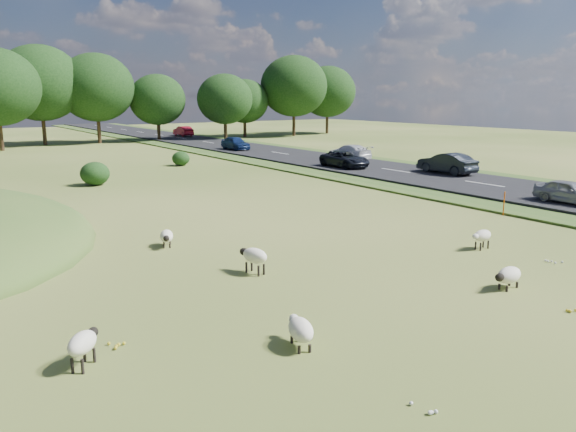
# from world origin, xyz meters

# --- Properties ---
(ground) EXTENTS (160.00, 160.00, 0.00)m
(ground) POSITION_xyz_m (0.00, 20.00, 0.00)
(ground) COLOR #3E5A1C
(ground) RESTS_ON ground
(road) EXTENTS (8.00, 150.00, 0.25)m
(road) POSITION_xyz_m (20.00, 30.00, 0.12)
(road) COLOR black
(road) RESTS_ON ground
(treeline) EXTENTS (96.28, 14.66, 11.70)m
(treeline) POSITION_xyz_m (-1.06, 55.44, 6.57)
(treeline) COLOR black
(treeline) RESTS_ON ground
(shrubs) EXTENTS (24.41, 8.43, 1.55)m
(shrubs) POSITION_xyz_m (-1.87, 25.70, 0.69)
(shrubs) COLOR black
(shrubs) RESTS_ON ground
(marker_post) EXTENTS (0.06, 0.06, 1.20)m
(marker_post) POSITION_xyz_m (13.50, 1.99, 0.60)
(marker_post) COLOR #D8590C
(marker_post) RESTS_ON ground
(sheep_0) EXTENTS (0.82, 1.28, 0.71)m
(sheep_0) POSITION_xyz_m (-3.41, -4.50, 0.45)
(sheep_0) COLOR beige
(sheep_0) RESTS_ON ground
(sheep_1) EXTENTS (1.07, 0.52, 0.77)m
(sheep_1) POSITION_xyz_m (7.36, -1.39, 0.53)
(sheep_1) COLOR beige
(sheep_1) RESTS_ON ground
(sheep_2) EXTENTS (0.74, 1.26, 0.87)m
(sheep_2) POSITION_xyz_m (-1.43, 0.93, 0.61)
(sheep_2) COLOR beige
(sheep_2) RESTS_ON ground
(sheep_3) EXTENTS (1.22, 0.61, 0.70)m
(sheep_3) POSITION_xyz_m (4.21, -4.75, 0.44)
(sheep_3) COLOR beige
(sheep_3) RESTS_ON ground
(sheep_4) EXTENTS (1.00, 1.07, 0.81)m
(sheep_4) POSITION_xyz_m (-7.88, -2.67, 0.56)
(sheep_4) COLOR beige
(sheep_4) RESTS_ON ground
(sheep_5) EXTENTS (0.83, 1.19, 0.66)m
(sheep_5) POSITION_xyz_m (-2.54, 5.78, 0.42)
(sheep_5) COLOR beige
(sheep_5) RESTS_ON ground
(car_0) EXTENTS (1.87, 4.61, 1.34)m
(car_0) POSITION_xyz_m (21.90, 23.70, 0.92)
(car_0) COLOR white
(car_0) RESTS_ON road
(car_1) EXTENTS (1.58, 4.53, 1.49)m
(car_1) POSITION_xyz_m (21.90, 12.73, 1.00)
(car_1) COLOR black
(car_1) RESTS_ON road
(car_2) EXTENTS (1.44, 3.59, 1.22)m
(car_2) POSITION_xyz_m (18.10, 1.31, 0.86)
(car_2) COLOR #95969C
(car_2) RESTS_ON road
(car_3) EXTENTS (1.64, 4.08, 1.39)m
(car_3) POSITION_xyz_m (18.10, 37.65, 0.95)
(car_3) COLOR navy
(car_3) RESTS_ON road
(car_4) EXTENTS (1.45, 4.16, 1.37)m
(car_4) POSITION_xyz_m (21.90, 59.77, 0.94)
(car_4) COLOR maroon
(car_4) RESTS_ON road
(car_5) EXTENTS (2.07, 4.49, 1.25)m
(car_5) POSITION_xyz_m (18.10, 19.74, 0.87)
(car_5) COLOR black
(car_5) RESTS_ON road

